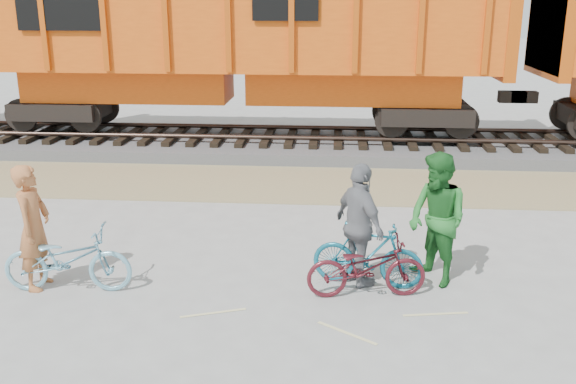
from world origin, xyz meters
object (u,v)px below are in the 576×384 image
bicycle_maroon (366,267)px  person_solo (34,227)px  bicycle_blue (68,259)px  person_woman (360,225)px  bicycle_teal (368,254)px  person_man (437,220)px  hopper_car_center (238,39)px

bicycle_maroon → person_solo: (-4.79, -0.04, 0.48)m
bicycle_blue → bicycle_maroon: bicycle_blue is taller
bicycle_blue → person_woman: bearing=-86.7°
bicycle_teal → bicycle_maroon: bearing=-174.3°
bicycle_teal → person_man: (1.00, 0.20, 0.50)m
bicycle_blue → bicycle_teal: bearing=-87.4°
hopper_car_center → bicycle_teal: hopper_car_center is taller
person_man → person_woman: person_man is taller
hopper_car_center → person_woman: 9.46m
person_man → person_woman: (-1.13, -0.17, -0.06)m
bicycle_teal → bicycle_maroon: 0.37m
person_solo → bicycle_maroon: bearing=-91.2°
bicycle_maroon → person_man: bearing=-68.9°
bicycle_blue → person_woman: size_ratio=1.00×
bicycle_blue → bicycle_teal: size_ratio=1.13×
hopper_car_center → person_solo: hopper_car_center is taller
bicycle_maroon → person_solo: size_ratio=0.91×
hopper_car_center → bicycle_blue: (-1.12, -9.25, -2.52)m
person_woman → bicycle_teal: bearing=-136.5°
bicycle_blue → person_man: (5.32, 0.71, 0.50)m
bicycle_teal → person_woman: 0.46m
bicycle_teal → bicycle_maroon: (-0.03, -0.37, -0.04)m
person_solo → person_man: person_man is taller
person_man → person_woman: size_ratio=1.07×
hopper_car_center → person_woman: size_ratio=7.56×
bicycle_blue → bicycle_maroon: bearing=-92.2°
bicycle_teal → person_woman: (-0.13, 0.03, 0.44)m
hopper_car_center → person_man: bearing=-63.8°
hopper_car_center → bicycle_maroon: 9.98m
person_man → person_woman: bearing=-114.0°
person_solo → person_man: (5.82, 0.61, 0.06)m
bicycle_teal → person_solo: size_ratio=0.88×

